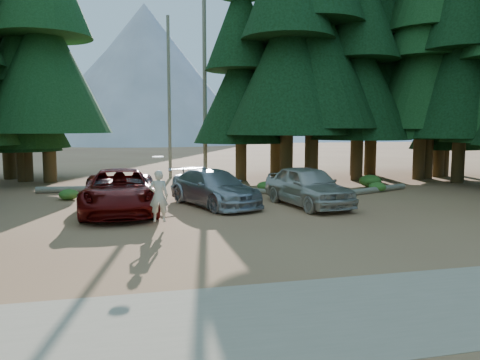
{
  "coord_description": "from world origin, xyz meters",
  "views": [
    {
      "loc": [
        -3.74,
        -13.64,
        3.18
      ],
      "look_at": [
        0.26,
        3.1,
        1.25
      ],
      "focal_mm": 35.0,
      "sensor_mm": 36.0,
      "label": 1
    }
  ],
  "objects_px": {
    "log_mid": "(242,190)",
    "log_left": "(84,189)",
    "silver_minivan_right": "(308,186)",
    "log_right": "(376,190)",
    "frisbee_player": "(159,196)",
    "silver_minivan_center": "(214,188)",
    "red_pickup": "(120,191)"
  },
  "relations": [
    {
      "from": "log_mid",
      "to": "log_left",
      "type": "bearing_deg",
      "value": -159.43
    },
    {
      "from": "silver_minivan_right",
      "to": "log_right",
      "type": "height_order",
      "value": "silver_minivan_right"
    },
    {
      "from": "silver_minivan_right",
      "to": "frisbee_player",
      "type": "height_order",
      "value": "frisbee_player"
    },
    {
      "from": "silver_minivan_center",
      "to": "log_left",
      "type": "bearing_deg",
      "value": 115.65
    },
    {
      "from": "red_pickup",
      "to": "silver_minivan_right",
      "type": "height_order",
      "value": "silver_minivan_right"
    },
    {
      "from": "silver_minivan_right",
      "to": "log_right",
      "type": "relative_size",
      "value": 1.07
    },
    {
      "from": "silver_minivan_center",
      "to": "log_left",
      "type": "relative_size",
      "value": 1.12
    },
    {
      "from": "silver_minivan_center",
      "to": "log_mid",
      "type": "bearing_deg",
      "value": 38.97
    },
    {
      "from": "log_left",
      "to": "log_right",
      "type": "distance_m",
      "value": 14.46
    },
    {
      "from": "red_pickup",
      "to": "silver_minivan_center",
      "type": "distance_m",
      "value": 3.79
    },
    {
      "from": "frisbee_player",
      "to": "log_right",
      "type": "height_order",
      "value": "frisbee_player"
    },
    {
      "from": "red_pickup",
      "to": "log_left",
      "type": "distance_m",
      "value": 6.42
    },
    {
      "from": "red_pickup",
      "to": "frisbee_player",
      "type": "relative_size",
      "value": 2.83
    },
    {
      "from": "red_pickup",
      "to": "log_mid",
      "type": "relative_size",
      "value": 1.88
    },
    {
      "from": "red_pickup",
      "to": "frisbee_player",
      "type": "height_order",
      "value": "frisbee_player"
    },
    {
      "from": "frisbee_player",
      "to": "log_left",
      "type": "relative_size",
      "value": 0.46
    },
    {
      "from": "silver_minivan_center",
      "to": "log_left",
      "type": "xyz_separation_m",
      "value": [
        -5.56,
        5.39,
        -0.57
      ]
    },
    {
      "from": "silver_minivan_center",
      "to": "log_left",
      "type": "height_order",
      "value": "silver_minivan_center"
    },
    {
      "from": "log_right",
      "to": "red_pickup",
      "type": "bearing_deg",
      "value": 168.55
    },
    {
      "from": "silver_minivan_center",
      "to": "log_right",
      "type": "xyz_separation_m",
      "value": [
        8.49,
        1.97,
        -0.59
      ]
    },
    {
      "from": "silver_minivan_center",
      "to": "frisbee_player",
      "type": "distance_m",
      "value": 4.61
    },
    {
      "from": "red_pickup",
      "to": "silver_minivan_right",
      "type": "distance_m",
      "value": 7.42
    },
    {
      "from": "red_pickup",
      "to": "silver_minivan_right",
      "type": "bearing_deg",
      "value": -2.48
    },
    {
      "from": "silver_minivan_center",
      "to": "frisbee_player",
      "type": "bearing_deg",
      "value": -142.74
    },
    {
      "from": "log_left",
      "to": "log_right",
      "type": "relative_size",
      "value": 1.0
    },
    {
      "from": "silver_minivan_right",
      "to": "frisbee_player",
      "type": "bearing_deg",
      "value": -163.88
    },
    {
      "from": "silver_minivan_center",
      "to": "silver_minivan_right",
      "type": "xyz_separation_m",
      "value": [
        3.7,
        -0.99,
        0.09
      ]
    },
    {
      "from": "silver_minivan_center",
      "to": "log_mid",
      "type": "distance_m",
      "value": 4.0
    },
    {
      "from": "silver_minivan_center",
      "to": "log_right",
      "type": "bearing_deg",
      "value": -7.19
    },
    {
      "from": "silver_minivan_right",
      "to": "log_left",
      "type": "xyz_separation_m",
      "value": [
        -9.26,
        6.38,
        -0.66
      ]
    },
    {
      "from": "silver_minivan_right",
      "to": "frisbee_player",
      "type": "distance_m",
      "value": 6.81
    },
    {
      "from": "frisbee_player",
      "to": "log_left",
      "type": "xyz_separation_m",
      "value": [
        -3.09,
        9.27,
        -0.89
      ]
    }
  ]
}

